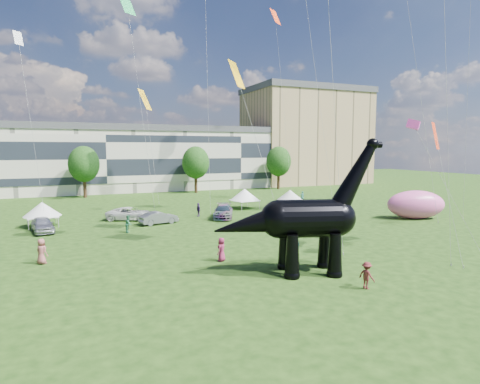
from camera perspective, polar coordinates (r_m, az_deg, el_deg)
name	(u,v)px	position (r m, az deg, el deg)	size (l,w,h in m)	color
ground	(315,280)	(26.79, 10.66, -12.25)	(220.00, 220.00, 0.00)	#16330C
terrace_row	(104,161)	(83.36, -18.76, 4.17)	(78.00, 11.00, 12.00)	beige
apartment_block	(305,138)	(101.78, 9.28, 7.53)	(28.00, 18.00, 22.00)	tan
tree_mid_left	(84,161)	(74.16, -21.33, 4.10)	(5.20, 5.20, 9.44)	#382314
tree_mid_right	(196,160)	(77.38, -6.32, 4.55)	(5.20, 5.20, 9.44)	#382314
tree_far_right	(279,159)	(84.33, 5.51, 4.69)	(5.20, 5.20, 9.44)	#382314
dinosaur_sculpture	(302,221)	(27.39, 8.86, -4.07)	(11.54, 4.90, 9.48)	black
car_silver	(43,225)	(45.20, -26.26, -4.19)	(1.87, 4.66, 1.59)	silver
car_grey	(159,218)	(45.95, -11.49, -3.61)	(1.51, 4.33, 1.43)	slate
car_white	(130,214)	(49.24, -15.35, -3.00)	(2.53, 5.50, 1.53)	silver
car_dark	(223,212)	(49.00, -2.40, -2.79)	(2.23, 5.49, 1.59)	#595960
gazebo_near	(245,195)	(56.41, 0.66, -0.38)	(4.76, 4.76, 2.84)	white
gazebo_far	(290,196)	(55.34, 7.11, -0.56)	(5.04, 5.04, 2.83)	silver
gazebo_left	(42,209)	(48.34, -26.32, -2.23)	(4.29, 4.29, 2.70)	silver
inflatable_pink	(416,205)	(52.81, 23.72, -1.65)	(6.87, 3.44, 3.44)	pink
visitors	(210,228)	(38.36, -4.28, -5.19)	(47.87, 36.58, 1.89)	#4C2D67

